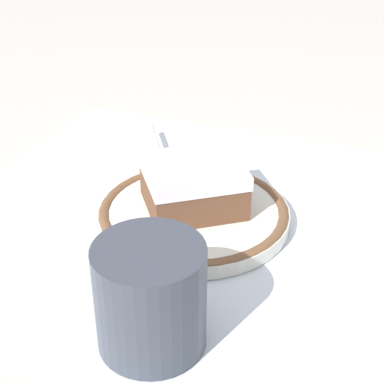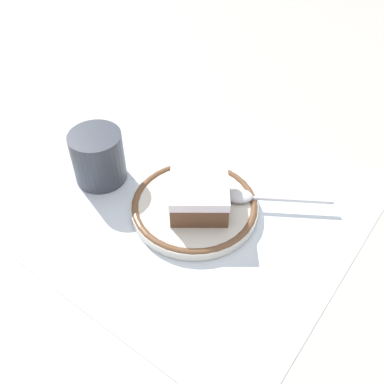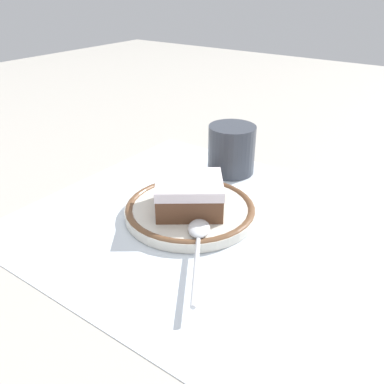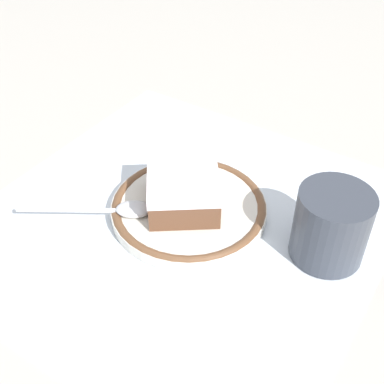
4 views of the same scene
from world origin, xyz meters
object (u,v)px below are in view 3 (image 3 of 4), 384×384
object	(u,v)px
cup	(231,152)
spoon	(198,236)
plate	(192,208)
cake_slice	(189,195)

from	to	relation	value
cup	spoon	bearing A→B (deg)	111.04
plate	spoon	world-z (taller)	spoon
cake_slice	cup	bearing A→B (deg)	-79.20
spoon	plate	bearing A→B (deg)	-49.17
plate	cup	xyz separation A→B (m)	(0.03, -0.14, 0.02)
cake_slice	spoon	distance (m)	0.07
plate	spoon	size ratio (longest dim) A/B	1.29
plate	cake_slice	distance (m)	0.03
cake_slice	plate	bearing A→B (deg)	-75.03
cup	cake_slice	bearing A→B (deg)	100.80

